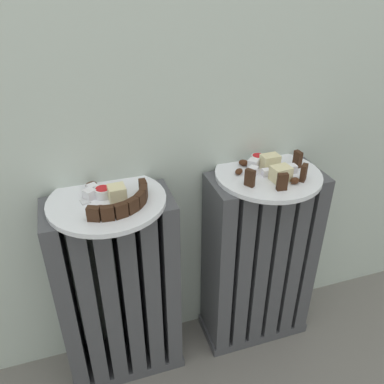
% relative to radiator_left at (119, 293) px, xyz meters
% --- Properties ---
extents(radiator_left, '(0.32, 0.15, 0.57)m').
position_rel_radiator_left_xyz_m(radiator_left, '(0.00, 0.00, 0.00)').
color(radiator_left, '#47474C').
rests_on(radiator_left, ground_plane).
extents(radiator_right, '(0.32, 0.15, 0.57)m').
position_rel_radiator_left_xyz_m(radiator_right, '(0.42, 0.00, 0.00)').
color(radiator_right, '#47474C').
rests_on(radiator_right, ground_plane).
extents(plate_left, '(0.28, 0.28, 0.01)m').
position_rel_radiator_left_xyz_m(plate_left, '(0.00, 0.00, 0.29)').
color(plate_left, white).
rests_on(plate_left, radiator_left).
extents(plate_right, '(0.28, 0.28, 0.01)m').
position_rel_radiator_left_xyz_m(plate_right, '(0.42, 0.00, 0.29)').
color(plate_right, white).
rests_on(plate_right, radiator_right).
extents(dark_cake_slice_left_0, '(0.03, 0.03, 0.03)m').
position_rel_radiator_left_xyz_m(dark_cake_slice_left_0, '(-0.04, -0.08, 0.32)').
color(dark_cake_slice_left_0, '#382114').
rests_on(dark_cake_slice_left_0, plate_left).
extents(dark_cake_slice_left_1, '(0.03, 0.02, 0.03)m').
position_rel_radiator_left_xyz_m(dark_cake_slice_left_1, '(-0.01, -0.09, 0.32)').
color(dark_cake_slice_left_1, '#382114').
rests_on(dark_cake_slice_left_1, plate_left).
extents(dark_cake_slice_left_2, '(0.03, 0.02, 0.03)m').
position_rel_radiator_left_xyz_m(dark_cake_slice_left_2, '(0.02, -0.08, 0.32)').
color(dark_cake_slice_left_2, '#382114').
rests_on(dark_cake_slice_left_2, plate_left).
extents(dark_cake_slice_left_3, '(0.03, 0.03, 0.03)m').
position_rel_radiator_left_xyz_m(dark_cake_slice_left_3, '(0.05, -0.07, 0.32)').
color(dark_cake_slice_left_3, '#382114').
rests_on(dark_cake_slice_left_3, plate_left).
extents(dark_cake_slice_left_4, '(0.03, 0.03, 0.03)m').
position_rel_radiator_left_xyz_m(dark_cake_slice_left_4, '(0.07, -0.05, 0.32)').
color(dark_cake_slice_left_4, '#382114').
rests_on(dark_cake_slice_left_4, plate_left).
extents(dark_cake_slice_left_5, '(0.02, 0.03, 0.03)m').
position_rel_radiator_left_xyz_m(dark_cake_slice_left_5, '(0.08, -0.03, 0.32)').
color(dark_cake_slice_left_5, '#382114').
rests_on(dark_cake_slice_left_5, plate_left).
extents(dark_cake_slice_left_6, '(0.02, 0.03, 0.03)m').
position_rel_radiator_left_xyz_m(dark_cake_slice_left_6, '(0.09, -0.00, 0.32)').
color(dark_cake_slice_left_6, '#382114').
rests_on(dark_cake_slice_left_6, plate_left).
extents(marble_cake_slice_left_0, '(0.04, 0.04, 0.04)m').
position_rel_radiator_left_xyz_m(marble_cake_slice_left_0, '(0.02, -0.01, 0.32)').
color(marble_cake_slice_left_0, beige).
rests_on(marble_cake_slice_left_0, plate_left).
extents(turkish_delight_left_0, '(0.03, 0.03, 0.02)m').
position_rel_radiator_left_xyz_m(turkish_delight_left_0, '(-0.03, 0.04, 0.31)').
color(turkish_delight_left_0, white).
rests_on(turkish_delight_left_0, plate_left).
extents(turkish_delight_left_1, '(0.03, 0.03, 0.02)m').
position_rel_radiator_left_xyz_m(turkish_delight_left_1, '(-0.04, 0.01, 0.31)').
color(turkish_delight_left_1, white).
rests_on(turkish_delight_left_1, plate_left).
extents(medjool_date_left_0, '(0.03, 0.03, 0.02)m').
position_rel_radiator_left_xyz_m(medjool_date_left_0, '(-0.02, -0.05, 0.31)').
color(medjool_date_left_0, '#3D1E0F').
rests_on(medjool_date_left_0, plate_left).
extents(medjool_date_left_1, '(0.03, 0.03, 0.02)m').
position_rel_radiator_left_xyz_m(medjool_date_left_1, '(0.04, 0.03, 0.31)').
color(medjool_date_left_1, '#3D1E0F').
rests_on(medjool_date_left_1, plate_left).
extents(medjool_date_left_2, '(0.03, 0.02, 0.02)m').
position_rel_radiator_left_xyz_m(medjool_date_left_2, '(-0.03, 0.06, 0.31)').
color(medjool_date_left_2, '#3D1E0F').
rests_on(medjool_date_left_2, plate_left).
extents(jam_bowl_left, '(0.04, 0.04, 0.02)m').
position_rel_radiator_left_xyz_m(jam_bowl_left, '(-0.01, 0.01, 0.31)').
color(jam_bowl_left, white).
rests_on(jam_bowl_left, plate_left).
extents(dark_cake_slice_right_0, '(0.02, 0.03, 0.04)m').
position_rel_radiator_left_xyz_m(dark_cake_slice_right_0, '(0.34, -0.05, 0.32)').
color(dark_cake_slice_right_0, '#382114').
rests_on(dark_cake_slice_right_0, plate_right).
extents(dark_cake_slice_right_1, '(0.03, 0.02, 0.04)m').
position_rel_radiator_left_xyz_m(dark_cake_slice_right_1, '(0.40, -0.09, 0.32)').
color(dark_cake_slice_right_1, '#382114').
rests_on(dark_cake_slice_right_1, plate_right).
extents(dark_cake_slice_right_2, '(0.03, 0.03, 0.04)m').
position_rel_radiator_left_xyz_m(dark_cake_slice_right_2, '(0.48, -0.06, 0.32)').
color(dark_cake_slice_right_2, '#382114').
rests_on(dark_cake_slice_right_2, plate_right).
extents(dark_cake_slice_right_3, '(0.01, 0.03, 0.04)m').
position_rel_radiator_left_xyz_m(dark_cake_slice_right_3, '(0.50, 0.01, 0.32)').
color(dark_cake_slice_right_3, '#382114').
rests_on(dark_cake_slice_right_3, plate_right).
extents(marble_cake_slice_right_0, '(0.05, 0.04, 0.04)m').
position_rel_radiator_left_xyz_m(marble_cake_slice_right_0, '(0.42, -0.05, 0.32)').
color(marble_cake_slice_right_0, beige).
rests_on(marble_cake_slice_right_0, plate_right).
extents(marble_cake_slice_right_1, '(0.05, 0.03, 0.04)m').
position_rel_radiator_left_xyz_m(marble_cake_slice_right_1, '(0.43, 0.02, 0.32)').
color(marble_cake_slice_right_1, beige).
rests_on(marble_cake_slice_right_1, plate_right).
extents(turkish_delight_right_0, '(0.02, 0.02, 0.02)m').
position_rel_radiator_left_xyz_m(turkish_delight_right_0, '(0.47, -0.02, 0.31)').
color(turkish_delight_right_0, white).
rests_on(turkish_delight_right_0, plate_right).
extents(turkish_delight_right_1, '(0.03, 0.03, 0.02)m').
position_rel_radiator_left_xyz_m(turkish_delight_right_1, '(0.37, 0.00, 0.31)').
color(turkish_delight_right_1, white).
rests_on(turkish_delight_right_1, plate_right).
extents(turkish_delight_right_2, '(0.02, 0.02, 0.02)m').
position_rel_radiator_left_xyz_m(turkish_delight_right_2, '(0.40, -0.01, 0.31)').
color(turkish_delight_right_2, white).
rests_on(turkish_delight_right_2, plate_right).
extents(turkish_delight_right_3, '(0.04, 0.04, 0.03)m').
position_rel_radiator_left_xyz_m(turkish_delight_right_3, '(0.39, 0.03, 0.31)').
color(turkish_delight_right_3, white).
rests_on(turkish_delight_right_3, plate_right).
extents(medjool_date_right_0, '(0.02, 0.02, 0.02)m').
position_rel_radiator_left_xyz_m(medjool_date_right_0, '(0.45, -0.07, 0.31)').
color(medjool_date_right_0, '#3D1E0F').
rests_on(medjool_date_right_0, plate_right).
extents(medjool_date_right_1, '(0.03, 0.03, 0.01)m').
position_rel_radiator_left_xyz_m(medjool_date_right_1, '(0.34, 0.02, 0.31)').
color(medjool_date_right_1, '#3D1E0F').
rests_on(medjool_date_right_1, plate_right).
extents(medjool_date_right_2, '(0.03, 0.03, 0.02)m').
position_rel_radiator_left_xyz_m(medjool_date_right_2, '(0.46, 0.07, 0.31)').
color(medjool_date_right_2, '#3D1E0F').
rests_on(medjool_date_right_2, plate_right).
extents(medjool_date_right_3, '(0.03, 0.03, 0.02)m').
position_rel_radiator_left_xyz_m(medjool_date_right_3, '(0.37, 0.06, 0.31)').
color(medjool_date_right_3, '#3D1E0F').
rests_on(medjool_date_right_3, plate_right).
extents(jam_bowl_right, '(0.04, 0.04, 0.02)m').
position_rel_radiator_left_xyz_m(jam_bowl_right, '(0.41, 0.06, 0.31)').
color(jam_bowl_right, white).
rests_on(jam_bowl_right, plate_right).
extents(fork, '(0.04, 0.10, 0.00)m').
position_rel_radiator_left_xyz_m(fork, '(-0.04, -0.03, 0.30)').
color(fork, silver).
rests_on(fork, plate_left).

